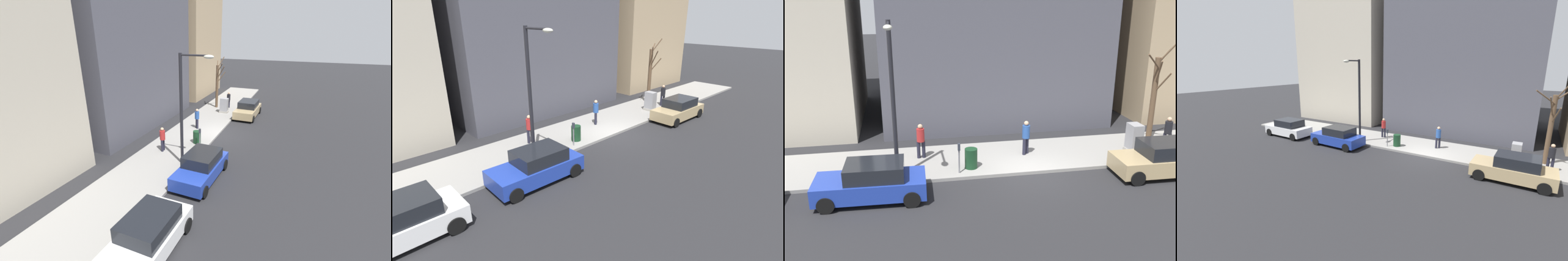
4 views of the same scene
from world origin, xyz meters
TOP-DOWN VIEW (x-y plane):
  - ground_plane at (0.00, 0.00)m, footprint 120.00×120.00m
  - sidewalk at (2.00, 0.00)m, footprint 4.00×36.00m
  - parked_car_tan at (-1.05, -5.61)m, footprint 2.01×4.24m
  - parked_car_blue at (-1.07, 6.71)m, footprint 2.05×4.26m
  - parked_car_white at (-1.17, 12.31)m, footprint 1.98×4.23m
  - parking_meter at (0.45, 3.12)m, footprint 0.14×0.10m
  - utility_box at (1.30, -5.55)m, footprint 0.83×0.61m
  - streetlamp at (0.28, 5.74)m, footprint 1.97×0.32m
  - bare_tree at (2.57, -7.14)m, footprint 1.14×1.88m
  - trash_bin at (0.90, 2.52)m, footprint 0.56×0.56m
  - pedestrian_near_meter at (1.37, -7.37)m, footprint 0.36×0.38m
  - pedestrian_midblock at (2.06, -0.34)m, footprint 0.36×0.36m
  - pedestrian_far_corner at (2.51, 4.62)m, footprint 0.36×0.40m

SIDE VIEW (x-z plane):
  - ground_plane at x=0.00m, z-range 0.00..0.00m
  - sidewalk at x=2.00m, z-range 0.00..0.15m
  - trash_bin at x=0.90m, z-range 0.15..1.05m
  - parked_car_tan at x=-1.05m, z-range -0.02..1.50m
  - parked_car_blue at x=-1.07m, z-range -0.02..1.50m
  - parked_car_white at x=-1.17m, z-range -0.02..1.50m
  - utility_box at x=1.30m, z-range 0.13..1.56m
  - parking_meter at x=0.45m, z-range 0.30..1.65m
  - pedestrian_near_meter at x=1.37m, z-range 0.26..1.92m
  - pedestrian_midblock at x=2.06m, z-range 0.26..1.92m
  - pedestrian_far_corner at x=2.51m, z-range 0.26..1.92m
  - bare_tree at x=2.57m, z-range -0.05..5.13m
  - streetlamp at x=0.28m, z-range 0.77..7.27m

